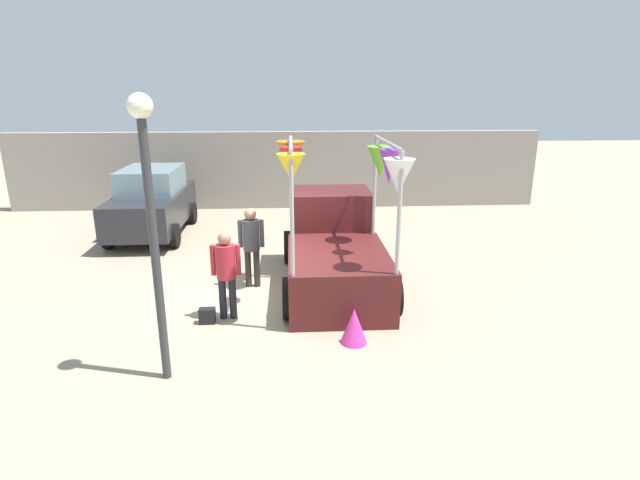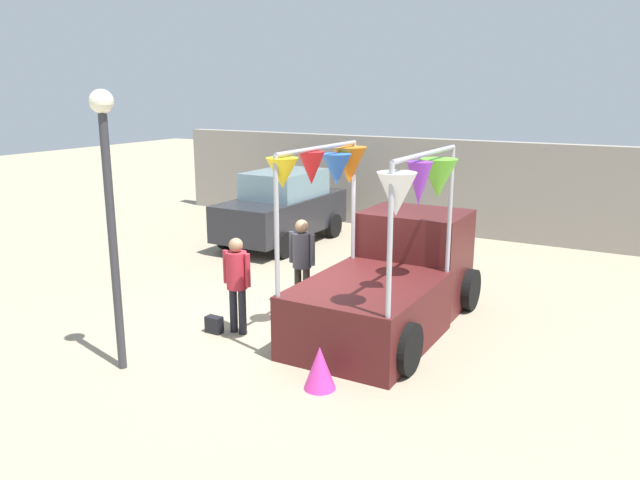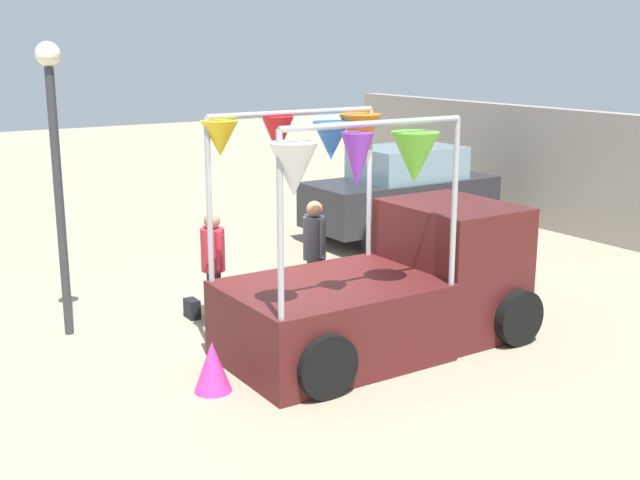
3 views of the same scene
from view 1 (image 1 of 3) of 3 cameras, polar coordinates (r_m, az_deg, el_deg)
The scene contains 9 objects.
ground_plane at distance 9.91m, azimuth -5.69°, elevation -6.87°, with size 60.00×60.00×0.00m, color gray.
vendor_truck at distance 10.48m, azimuth 1.53°, elevation -0.12°, with size 2.41×4.14×3.09m.
parked_car at distance 14.77m, azimuth -18.63°, elevation 4.15°, with size 1.88×4.00×1.88m.
person_customer at distance 8.94m, azimuth -10.70°, elevation -3.08°, with size 0.53×0.34×1.62m.
person_vendor at distance 10.30m, azimuth -7.86°, elevation 0.00°, with size 0.53×0.34×1.68m.
handbag at distance 9.13m, azimuth -12.76°, elevation -8.45°, with size 0.28×0.16×0.28m, color black.
street_lamp at distance 6.83m, azimuth -18.88°, elevation 4.07°, with size 0.32×0.32×3.95m.
brick_boundary_wall at distance 17.37m, azimuth -4.86°, elevation 7.97°, with size 18.00×0.36×2.60m, color gray.
folded_kite_bundle_magenta at distance 8.22m, azimuth 3.90°, elevation -9.76°, with size 0.44×0.44×0.60m, color #D83399.
Camera 1 is at (0.44, -9.07, 3.99)m, focal length 28.00 mm.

